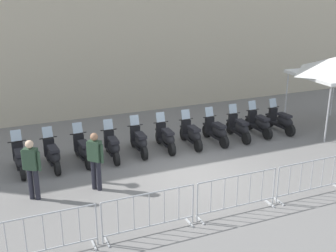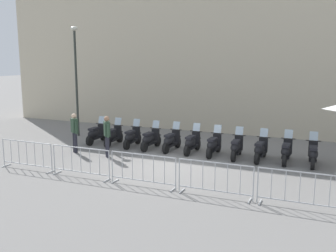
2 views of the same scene
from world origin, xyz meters
The scene contains 19 objects.
ground_plane centered at (0.00, 0.00, 0.00)m, with size 120.00×120.00×0.00m, color slate.
motorcycle_0 centered at (-4.97, 2.14, 0.45)m, with size 0.56×1.72×1.24m.
motorcycle_1 centered at (-3.98, 2.10, 0.45)m, with size 0.56×1.73×1.24m.
motorcycle_2 centered at (-3.00, 2.16, 0.45)m, with size 0.56×1.73×1.24m.
motorcycle_3 centered at (-2.02, 2.13, 0.45)m, with size 0.56×1.72×1.24m.
motorcycle_4 centered at (-1.04, 2.24, 0.45)m, with size 0.56×1.72×1.24m.
motorcycle_5 centered at (-0.05, 2.23, 0.45)m, with size 0.56×1.72×1.24m.
motorcycle_6 centered at (0.94, 2.20, 0.45)m, with size 0.56×1.72×1.24m.
motorcycle_7 centered at (1.93, 2.17, 0.45)m, with size 0.56×1.73×1.24m.
motorcycle_8 centered at (2.91, 2.19, 0.45)m, with size 0.56×1.72×1.24m.
motorcycle_9 centered at (3.89, 2.32, 0.45)m, with size 0.56×1.72×1.24m.
motorcycle_10 centered at (4.89, 2.30, 0.45)m, with size 0.56×1.73×1.24m.
barrier_segment_0 centered at (-4.77, -2.57, 0.53)m, with size 2.33×0.49×1.07m.
barrier_segment_1 centered at (-2.36, -2.51, 0.53)m, with size 2.33×0.49×1.07m.
barrier_segment_2 centered at (0.05, -2.46, 0.53)m, with size 2.33×0.49×1.07m.
barrier_segment_3 centered at (2.46, -2.41, 0.53)m, with size 2.33×0.49×1.07m.
officer_near_row_end centered at (-3.02, 0.16, 0.98)m, with size 0.41×0.43×1.73m.
officer_mid_plaza centered at (-4.74, 0.24, 0.98)m, with size 0.47×0.38×1.73m.
canopy_tent centered at (7.01, 2.03, 2.52)m, with size 2.75×2.75×2.91m.
Camera 1 is at (-5.23, -10.85, 5.72)m, focal length 45.44 mm.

